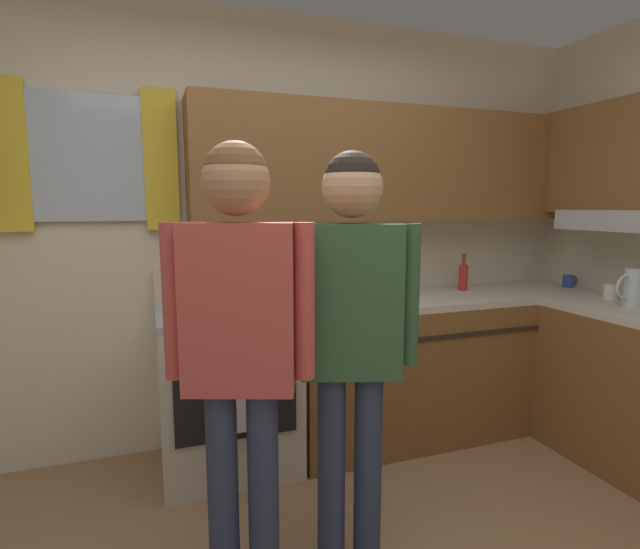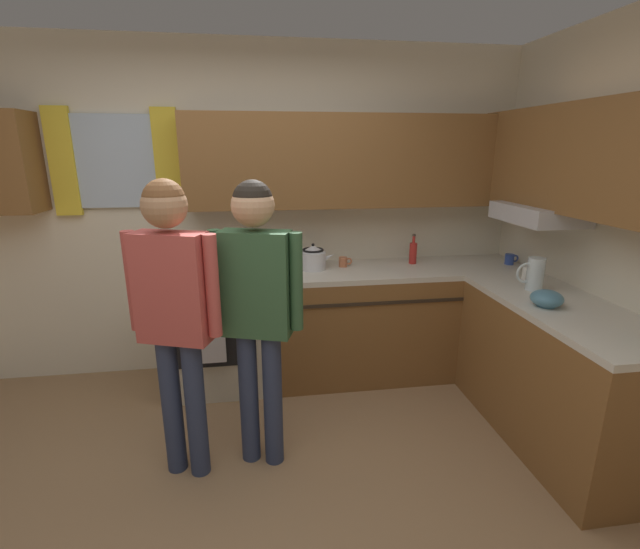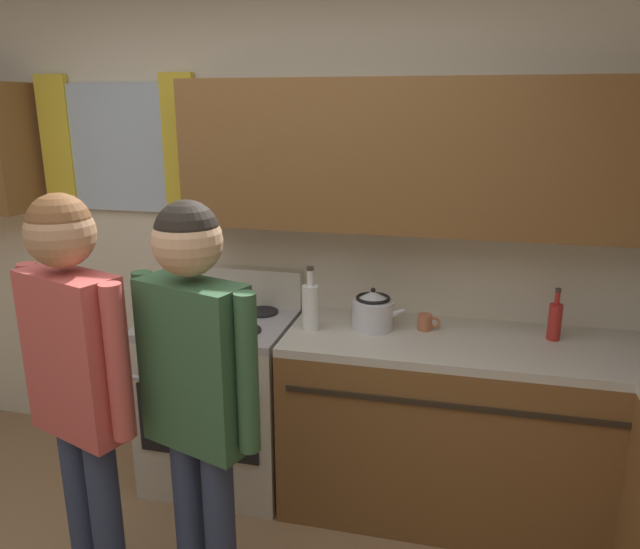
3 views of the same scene
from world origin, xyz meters
name	(u,v)px [view 2 (image 2 of 3)]	position (x,y,z in m)	size (l,w,h in m)	color
ground_plane	(237,540)	(0.00, 0.00, 0.00)	(12.00, 12.00, 0.00)	#93704C
back_wall_unit	(245,194)	(0.08, 1.82, 1.47)	(4.60, 0.42, 2.60)	beige
kitchen_counter_run	(449,338)	(1.55, 1.13, 0.45)	(2.11, 2.05, 0.90)	brown
stove_oven	(215,328)	(-0.19, 1.54, 0.47)	(0.73, 0.67, 1.10)	beige
bottle_sauce_red	(413,252)	(1.42, 1.64, 0.99)	(0.06, 0.06, 0.25)	red
bottle_milk_white	(276,258)	(0.30, 1.50, 1.02)	(0.08, 0.08, 0.31)	white
mug_cobalt_blue	(510,259)	(2.20, 1.50, 0.94)	(0.11, 0.07, 0.08)	#2D479E
mug_ceramic_white	(529,273)	(2.09, 1.08, 0.95)	(0.13, 0.08, 0.09)	white
cup_terracotta	(344,262)	(0.84, 1.63, 0.94)	(0.11, 0.07, 0.08)	#B76642
stovetop_kettle	(313,257)	(0.59, 1.59, 1.00)	(0.27, 0.20, 0.21)	silver
water_pitcher	(534,274)	(1.97, 0.85, 1.01)	(0.19, 0.11, 0.22)	silver
mixing_bowl	(547,299)	(1.86, 0.54, 0.95)	(0.19, 0.19, 0.10)	teal
adult_left	(173,299)	(-0.29, 0.53, 1.05)	(0.49, 0.28, 1.67)	#2D3856
adult_in_plaid	(257,295)	(0.14, 0.57, 1.05)	(0.49, 0.27, 1.66)	#2D3856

